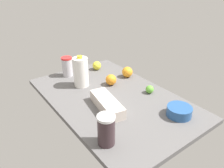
% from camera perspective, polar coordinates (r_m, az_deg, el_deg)
% --- Properties ---
extents(countertop, '(1.20, 0.76, 0.03)m').
position_cam_1_polar(countertop, '(1.52, 0.00, -3.83)').
color(countertop, '#585656').
rests_on(countertop, ground).
extents(shaker_bottle, '(0.09, 0.09, 0.17)m').
position_cam_1_polar(shaker_bottle, '(1.10, -1.51, -11.90)').
color(shaker_bottle, '#38272B').
rests_on(shaker_bottle, countertop).
extents(mixing_bowl, '(0.15, 0.15, 0.06)m').
position_cam_1_polar(mixing_bowl, '(1.38, 17.14, -6.81)').
color(mixing_bowl, '#26508B').
rests_on(mixing_bowl, countertop).
extents(milk_jug, '(0.11, 0.11, 0.24)m').
position_cam_1_polar(milk_jug, '(1.63, -8.13, 3.11)').
color(milk_jug, white).
rests_on(milk_jug, countertop).
extents(tumbler_cup, '(0.09, 0.09, 0.16)m').
position_cam_1_polar(tumbler_cup, '(1.82, -11.62, 4.48)').
color(tumbler_cup, silver).
rests_on(tumbler_cup, countertop).
extents(egg_carton, '(0.32, 0.16, 0.07)m').
position_cam_1_polar(egg_carton, '(1.37, -1.33, -5.26)').
color(egg_carton, beige).
rests_on(egg_carton, countertop).
extents(orange_beside_bowl, '(0.09, 0.09, 0.09)m').
position_cam_1_polar(orange_beside_bowl, '(1.78, 4.01, 3.15)').
color(orange_beside_bowl, orange).
rests_on(orange_beside_bowl, countertop).
extents(orange_by_jug, '(0.08, 0.08, 0.08)m').
position_cam_1_polar(orange_by_jug, '(1.66, -0.28, 1.12)').
color(orange_by_jug, orange).
rests_on(orange_by_jug, countertop).
extents(lime_near_front, '(0.06, 0.06, 0.06)m').
position_cam_1_polar(lime_near_front, '(1.57, 9.81, -1.38)').
color(lime_near_front, '#5DAC36').
rests_on(lime_near_front, countertop).
extents(lemon_far_back, '(0.07, 0.07, 0.07)m').
position_cam_1_polar(lemon_far_back, '(1.92, -4.00, 4.83)').
color(lemon_far_back, yellow).
rests_on(lemon_far_back, countertop).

